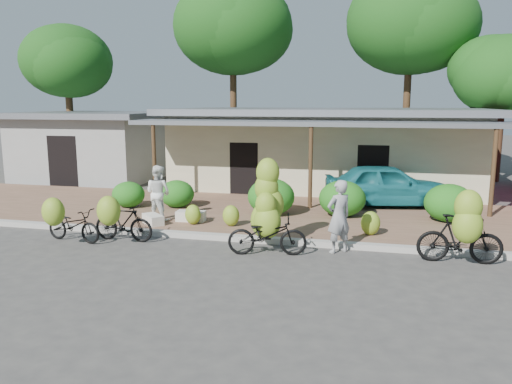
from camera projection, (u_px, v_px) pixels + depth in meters
ground at (273, 269)px, 10.94m from camera, size 100.00×100.00×0.00m
sidewalk at (305, 217)px, 15.72m from camera, size 60.00×6.00×0.12m
curb at (289, 242)px, 12.84m from camera, size 60.00×0.25×0.15m
shop_main at (325, 147)px, 21.09m from camera, size 13.00×8.50×3.35m
shop_grey at (93, 145)px, 23.71m from camera, size 7.00×6.00×3.15m
tree_back_left at (64, 59)px, 25.62m from camera, size 4.75×4.59×7.54m
tree_far_center at (230, 25)px, 26.32m from camera, size 6.31×6.28×10.03m
tree_center_right at (407, 22)px, 24.73m from camera, size 6.30×6.27×9.96m
tree_near_right at (499, 73)px, 22.37m from camera, size 4.61×4.44×6.60m
hedge_0 at (128, 194)px, 16.78m from camera, size 1.11×1.00×0.87m
hedge_1 at (177, 194)px, 16.75m from camera, size 1.18×1.06×0.92m
hedge_2 at (271, 197)px, 15.62m from camera, size 1.48×1.33×1.15m
hedge_3 at (342, 199)px, 15.38m from camera, size 1.44×1.29×1.12m
hedge_4 at (449, 203)px, 14.71m from camera, size 1.44×1.30×1.13m
bike_far_left at (70, 223)px, 12.93m from camera, size 1.75×1.32×1.29m
bike_left at (120, 220)px, 12.93m from camera, size 1.69×1.18×1.33m
bike_center at (267, 218)px, 12.09m from camera, size 1.97×1.35×2.28m
bike_right at (462, 233)px, 11.06m from camera, size 1.89×1.21×1.81m
loose_banana_a at (193, 214)px, 14.43m from camera, size 0.46×0.39×0.58m
loose_banana_b at (231, 216)px, 14.23m from camera, size 0.48×0.41×0.60m
loose_banana_c at (370, 223)px, 13.26m from camera, size 0.51×0.44×0.64m
sack_near at (191, 216)px, 14.85m from camera, size 0.87×0.44×0.30m
sack_far at (153, 219)px, 14.47m from camera, size 0.81×0.79×0.28m
vendor at (339, 217)px, 12.01m from camera, size 0.78×0.75×1.79m
bystander at (158, 193)px, 14.87m from camera, size 0.94×0.81×1.66m
teal_van at (387, 185)px, 16.91m from camera, size 4.50×2.52×1.45m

